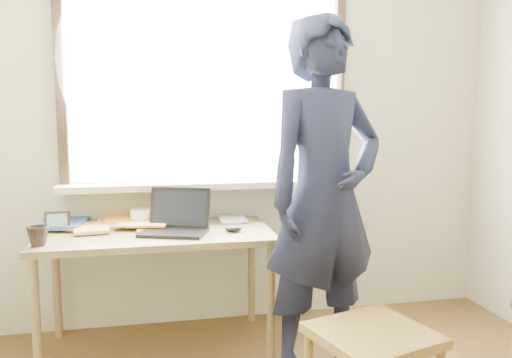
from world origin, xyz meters
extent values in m
cube|color=#B4B191|center=(0.00, 2.00, 1.30)|extent=(3.50, 0.02, 2.60)
cube|color=white|center=(-0.20, 1.99, 1.60)|extent=(1.70, 0.01, 1.30)
cube|color=black|center=(-0.20, 1.97, 0.92)|extent=(1.82, 0.06, 0.06)
cube|color=black|center=(-1.08, 1.97, 1.60)|extent=(0.06, 0.06, 1.30)
cube|color=black|center=(0.68, 1.97, 1.60)|extent=(0.06, 0.06, 1.30)
cube|color=#B4B191|center=(-0.20, 1.90, 0.93)|extent=(1.85, 0.20, 0.04)
cube|color=white|center=(-0.20, 1.91, 1.70)|extent=(1.95, 0.02, 1.65)
cube|color=brown|center=(-0.54, 1.63, 0.69)|extent=(1.31, 0.66, 0.04)
cylinder|color=brown|center=(-1.15, 1.35, 0.33)|extent=(0.05, 0.05, 0.67)
cylinder|color=brown|center=(-1.15, 1.91, 0.33)|extent=(0.05, 0.05, 0.67)
cylinder|color=brown|center=(0.07, 1.35, 0.33)|extent=(0.05, 0.05, 0.67)
cylinder|color=brown|center=(0.07, 1.91, 0.33)|extent=(0.05, 0.05, 0.67)
cube|color=black|center=(-0.44, 1.55, 0.71)|extent=(0.42, 0.36, 0.02)
cube|color=black|center=(-0.40, 1.67, 0.83)|extent=(0.36, 0.19, 0.24)
cube|color=black|center=(-0.40, 1.67, 0.83)|extent=(0.31, 0.16, 0.19)
cube|color=black|center=(-0.45, 1.54, 0.72)|extent=(0.34, 0.24, 0.00)
imported|color=white|center=(-0.63, 1.82, 0.75)|extent=(0.18, 0.18, 0.10)
imported|color=black|center=(-1.14, 1.43, 0.76)|extent=(0.12, 0.12, 0.10)
ellipsoid|color=black|center=(-0.11, 1.53, 0.72)|extent=(0.10, 0.07, 0.04)
cube|color=#B54F21|center=(-0.63, 1.89, 0.72)|extent=(0.27, 0.28, 0.02)
cube|color=white|center=(-1.00, 1.79, 0.72)|extent=(0.31, 0.32, 0.02)
cube|color=white|center=(-0.79, 1.69, 0.71)|extent=(0.34, 0.35, 0.00)
cube|color=white|center=(-0.92, 1.70, 0.73)|extent=(0.28, 0.33, 0.02)
cube|color=white|center=(-0.90, 1.77, 0.73)|extent=(0.34, 0.33, 0.02)
cube|color=white|center=(-0.65, 1.89, 0.73)|extent=(0.27, 0.29, 0.01)
cube|color=white|center=(-0.93, 1.80, 0.74)|extent=(0.26, 0.32, 0.02)
imported|color=white|center=(-0.88, 1.83, 0.72)|extent=(0.24, 0.30, 0.03)
imported|color=white|center=(-0.15, 1.84, 0.71)|extent=(0.17, 0.23, 0.02)
cube|color=black|center=(-1.09, 1.73, 0.76)|extent=(0.14, 0.02, 0.11)
cube|color=#3C833A|center=(-1.09, 1.73, 0.76)|extent=(0.11, 0.01, 0.08)
cube|color=brown|center=(0.34, 0.62, 0.45)|extent=(0.56, 0.55, 0.04)
cylinder|color=brown|center=(0.48, 0.86, 0.21)|extent=(0.04, 0.04, 0.43)
imported|color=black|center=(0.32, 1.20, 0.94)|extent=(0.78, 0.62, 1.88)
camera|label=1|loc=(-0.55, -1.24, 1.36)|focal=35.00mm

